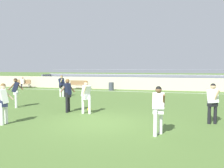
{
  "coord_description": "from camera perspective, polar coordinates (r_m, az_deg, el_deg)",
  "views": [
    {
      "loc": [
        2.84,
        -9.03,
        2.3
      ],
      "look_at": [
        -0.53,
        4.31,
        1.28
      ],
      "focal_mm": 37.24,
      "sensor_mm": 36.0,
      "label": 1
    }
  ],
  "objects": [
    {
      "name": "bench_near_bin",
      "position": [
        24.12,
        -8.32,
        0.01
      ],
      "size": [
        1.8,
        0.4,
        0.9
      ],
      "color": "olive",
      "rests_on": "ground"
    },
    {
      "name": "bleacher_stand",
      "position": [
        25.68,
        10.96,
        0.82
      ],
      "size": [
        26.71,
        2.52,
        1.98
      ],
      "color": "#B2B2B7",
      "rests_on": "ground"
    },
    {
      "name": "player_white_dropping_back",
      "position": [
        10.17,
        23.48,
        -3.61
      ],
      "size": [
        0.49,
        0.63,
        1.64
      ],
      "color": "black",
      "rests_on": "ground"
    },
    {
      "name": "player_white_wide_left",
      "position": [
        10.22,
        -25.08,
        -3.6
      ],
      "size": [
        0.69,
        0.48,
        1.65
      ],
      "color": "white",
      "rests_on": "ground"
    },
    {
      "name": "player_dark_challenging",
      "position": [
        11.97,
        -10.84,
        -2.03
      ],
      "size": [
        0.68,
        0.46,
        1.7
      ],
      "color": "black",
      "rests_on": "ground"
    },
    {
      "name": "bench_far_left",
      "position": [
        27.25,
        -20.99,
        0.25
      ],
      "size": [
        1.8,
        0.4,
        0.9
      ],
      "color": "olive",
      "rests_on": "ground"
    },
    {
      "name": "ground_plane",
      "position": [
        9.74,
        -3.23,
        -9.44
      ],
      "size": [
        160.0,
        160.0,
        0.0
      ],
      "primitive_type": "plane",
      "color": "#4C6B30"
    },
    {
      "name": "player_dark_deep_cover",
      "position": [
        14.25,
        -22.55,
        -1.38
      ],
      "size": [
        0.77,
        0.52,
        1.66
      ],
      "color": "white",
      "rests_on": "ground"
    },
    {
      "name": "player_dark_pressing_high",
      "position": [
        18.22,
        -12.25,
        -0.03
      ],
      "size": [
        0.51,
        0.63,
        1.65
      ],
      "color": "white",
      "rests_on": "ground"
    },
    {
      "name": "sideline_wall",
      "position": [
        23.48,
        7.18,
        0.08
      ],
      "size": [
        48.0,
        0.16,
        1.24
      ],
      "primitive_type": "cube",
      "color": "beige",
      "rests_on": "ground"
    },
    {
      "name": "trash_bin",
      "position": [
        22.73,
        -0.2,
        -0.59
      ],
      "size": [
        0.51,
        0.51,
        0.78
      ],
      "primitive_type": "cylinder",
      "color": "#3D424C",
      "rests_on": "ground"
    },
    {
      "name": "soccer_ball",
      "position": [
        12.16,
        -5.57,
        -6.17
      ],
      "size": [
        0.22,
        0.22,
        0.22
      ],
      "primitive_type": "sphere",
      "color": "yellow",
      "rests_on": "ground"
    },
    {
      "name": "field_line_sideline",
      "position": [
        21.6,
        6.54,
        -1.91
      ],
      "size": [
        44.0,
        0.12,
        0.01
      ],
      "primitive_type": "cube",
      "color": "white",
      "rests_on": "ground"
    },
    {
      "name": "player_white_trailing_run",
      "position": [
        11.44,
        -6.36,
        -2.5
      ],
      "size": [
        0.49,
        0.62,
        1.63
      ],
      "color": "white",
      "rests_on": "ground"
    },
    {
      "name": "player_white_wide_right",
      "position": [
        7.96,
        11.3,
        -5.35
      ],
      "size": [
        0.44,
        0.62,
        1.66
      ],
      "color": "white",
      "rests_on": "ground"
    },
    {
      "name": "spectator_seated",
      "position": [
        27.14,
        -21.13,
        0.56
      ],
      "size": [
        0.36,
        0.42,
        1.21
      ],
      "color": "#2D2D38",
      "rests_on": "ground"
    }
  ]
}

